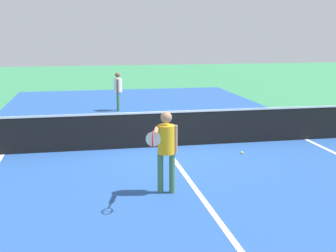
% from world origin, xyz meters
% --- Properties ---
extents(ground_plane, '(60.00, 60.00, 0.00)m').
position_xyz_m(ground_plane, '(0.00, 0.00, 0.00)').
color(ground_plane, '#337F51').
extents(court_surface_inbounds, '(10.62, 24.40, 0.00)m').
position_xyz_m(court_surface_inbounds, '(0.00, 0.00, 0.00)').
color(court_surface_inbounds, '#234C93').
rests_on(court_surface_inbounds, ground_plane).
extents(line_center_service, '(0.10, 6.40, 0.01)m').
position_xyz_m(line_center_service, '(0.00, -3.20, 0.00)').
color(line_center_service, white).
rests_on(line_center_service, ground_plane).
extents(net, '(11.19, 0.09, 1.07)m').
position_xyz_m(net, '(0.00, 0.00, 0.49)').
color(net, '#33383D').
rests_on(net, ground_plane).
extents(player_near, '(0.70, 1.11, 1.56)m').
position_xyz_m(player_near, '(-0.60, -3.38, 0.96)').
color(player_near, '#3F7247').
rests_on(player_near, ground_plane).
extents(player_far, '(0.32, 0.42, 1.49)m').
position_xyz_m(player_far, '(-0.75, 5.75, 0.90)').
color(player_far, '#3F7247').
rests_on(player_far, ground_plane).
extents(tennis_ball_near_net, '(0.07, 0.07, 0.07)m').
position_xyz_m(tennis_ball_near_net, '(1.77, -1.08, 0.03)').
color(tennis_ball_near_net, '#CCE033').
rests_on(tennis_ball_near_net, ground_plane).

